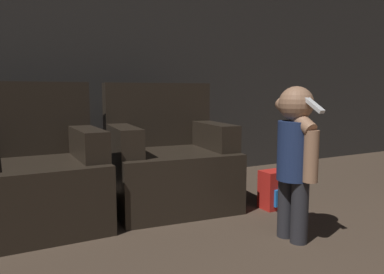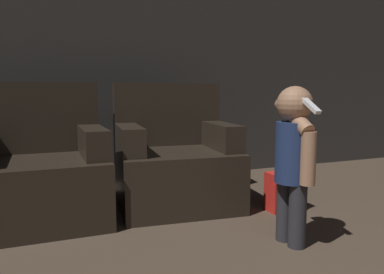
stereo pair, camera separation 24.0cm
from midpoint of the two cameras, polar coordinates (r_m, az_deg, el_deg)
name	(u,v)px [view 2 (the right image)]	position (r m, az deg, el deg)	size (l,w,h in m)	color
wall_back	(136,49)	(3.77, -6.69, 13.19)	(8.40, 0.05, 2.60)	#33302D
armchair_left	(39,173)	(2.74, -20.05, -5.14)	(0.88, 0.79, 0.96)	black
armchair_right	(175,162)	(2.94, -0.32, -3.90)	(0.96, 0.88, 0.96)	black
person_toddler	(294,153)	(2.24, 18.28, -2.29)	(0.20, 0.35, 0.92)	#28282D
toy_backpack	(285,192)	(2.93, 16.24, -8.03)	(0.26, 0.17, 0.29)	red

